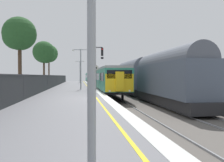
# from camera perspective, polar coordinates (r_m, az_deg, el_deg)

# --- Properties ---
(ground) EXTENTS (17.40, 110.00, 1.21)m
(ground) POSITION_cam_1_polar(r_m,az_deg,el_deg) (17.13, 6.34, -6.36)
(ground) COLOR slate
(commuter_train_at_platform) EXTENTS (2.83, 64.16, 3.81)m
(commuter_train_at_platform) POSITION_cam_1_polar(r_m,az_deg,el_deg) (52.82, -4.19, 0.86)
(commuter_train_at_platform) COLOR #2D846B
(commuter_train_at_platform) RESTS_ON ground
(freight_train_adjacent_track) EXTENTS (2.60, 25.97, 4.88)m
(freight_train_adjacent_track) POSITION_cam_1_polar(r_m,az_deg,el_deg) (26.78, 8.56, 1.29)
(freight_train_adjacent_track) COLOR #232326
(freight_train_adjacent_track) RESTS_ON ground
(signal_gantry) EXTENTS (1.10, 0.24, 5.25)m
(signal_gantry) POSITION_cam_1_polar(r_m,az_deg,el_deg) (28.27, -3.67, 4.54)
(signal_gantry) COLOR #47474C
(signal_gantry) RESTS_ON ground
(speed_limit_sign) EXTENTS (0.59, 0.08, 2.86)m
(speed_limit_sign) POSITION_cam_1_polar(r_m,az_deg,el_deg) (25.64, -4.02, 1.61)
(speed_limit_sign) COLOR #59595B
(speed_limit_sign) RESTS_ON ground
(platform_lamp_mid) EXTENTS (2.00, 0.20, 4.97)m
(platform_lamp_mid) POSITION_cam_1_polar(r_m,az_deg,el_deg) (28.19, -7.85, 3.94)
(platform_lamp_mid) COLOR #93999E
(platform_lamp_mid) RESTS_ON ground
(platform_lamp_far) EXTENTS (2.00, 0.20, 5.10)m
(platform_lamp_far) POSITION_cam_1_polar(r_m,az_deg,el_deg) (52.71, -8.04, 2.78)
(platform_lamp_far) COLOR #93999E
(platform_lamp_far) RESTS_ON ground
(platform_back_fence) EXTENTS (0.07, 99.00, 1.78)m
(platform_back_fence) POSITION_cam_1_polar(r_m,az_deg,el_deg) (16.88, -21.29, -1.32)
(platform_back_fence) COLOR #282B2D
(platform_back_fence) RESTS_ON ground
(background_tree_left) EXTENTS (3.82, 3.82, 8.35)m
(background_tree_left) POSITION_cam_1_polar(r_m,az_deg,el_deg) (50.56, -15.64, 6.48)
(background_tree_left) COLOR #473323
(background_tree_left) RESTS_ON ground
(background_tree_centre) EXTENTS (3.70, 3.81, 8.24)m
(background_tree_centre) POSITION_cam_1_polar(r_m,az_deg,el_deg) (27.67, -22.40, 10.63)
(background_tree_centre) COLOR #473323
(background_tree_centre) RESTS_ON ground
(background_tree_right) EXTENTS (3.71, 3.71, 7.57)m
(background_tree_right) POSITION_cam_1_polar(r_m,az_deg,el_deg) (40.47, -16.56, 6.74)
(background_tree_right) COLOR #473323
(background_tree_right) RESTS_ON ground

